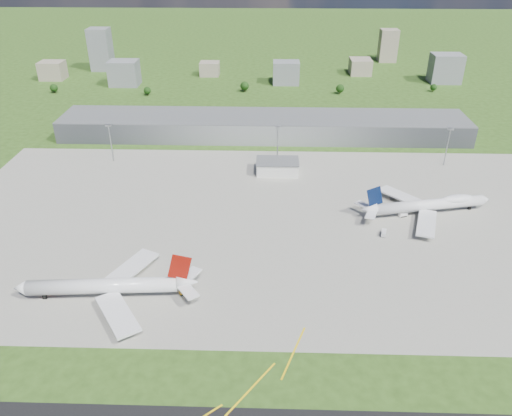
{
  "coord_description": "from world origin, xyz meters",
  "views": [
    {
      "loc": [
        5.17,
        -189.67,
        136.83
      ],
      "look_at": [
        -1.74,
        37.45,
        9.0
      ],
      "focal_mm": 35.0,
      "sensor_mm": 36.0,
      "label": 1
    }
  ],
  "objects_px": {
    "van_white_near": "(384,233)",
    "van_white_far": "(403,215)",
    "airliner_red_twin": "(110,286)",
    "fire_truck": "(48,288)",
    "tug_yellow": "(183,292)",
    "airliner_blue_quad": "(429,205)"
  },
  "relations": [
    {
      "from": "fire_truck",
      "to": "van_white_near",
      "type": "xyz_separation_m",
      "value": [
        152.98,
        49.52,
        -0.55
      ]
    },
    {
      "from": "airliner_blue_quad",
      "to": "fire_truck",
      "type": "xyz_separation_m",
      "value": [
        -181.6,
        -72.91,
        -3.56
      ]
    },
    {
      "from": "airliner_red_twin",
      "to": "fire_truck",
      "type": "relative_size",
      "value": 8.86
    },
    {
      "from": "fire_truck",
      "to": "tug_yellow",
      "type": "distance_m",
      "value": 58.2
    },
    {
      "from": "fire_truck",
      "to": "airliner_blue_quad",
      "type": "bearing_deg",
      "value": 18.82
    },
    {
      "from": "airliner_red_twin",
      "to": "fire_truck",
      "type": "bearing_deg",
      "value": -9.88
    },
    {
      "from": "van_white_near",
      "to": "fire_truck",
      "type": "bearing_deg",
      "value": 122.67
    },
    {
      "from": "airliner_blue_quad",
      "to": "van_white_far",
      "type": "relative_size",
      "value": 14.47
    },
    {
      "from": "airliner_blue_quad",
      "to": "van_white_far",
      "type": "bearing_deg",
      "value": -177.19
    },
    {
      "from": "fire_truck",
      "to": "van_white_near",
      "type": "relative_size",
      "value": 1.55
    },
    {
      "from": "airliner_red_twin",
      "to": "van_white_far",
      "type": "bearing_deg",
      "value": -156.71
    },
    {
      "from": "van_white_far",
      "to": "van_white_near",
      "type": "bearing_deg",
      "value": -147.44
    },
    {
      "from": "fire_truck",
      "to": "tug_yellow",
      "type": "bearing_deg",
      "value": -2.97
    },
    {
      "from": "airliner_blue_quad",
      "to": "tug_yellow",
      "type": "xyz_separation_m",
      "value": [
        -123.41,
        -72.83,
        -4.56
      ]
    },
    {
      "from": "airliner_red_twin",
      "to": "airliner_blue_quad",
      "type": "distance_m",
      "value": 171.32
    },
    {
      "from": "airliner_red_twin",
      "to": "van_white_near",
      "type": "xyz_separation_m",
      "value": [
        125.03,
        52.37,
        -4.29
      ]
    },
    {
      "from": "airliner_red_twin",
      "to": "airliner_blue_quad",
      "type": "bearing_deg",
      "value": -157.8
    },
    {
      "from": "van_white_far",
      "to": "fire_truck",
      "type": "bearing_deg",
      "value": -179.19
    },
    {
      "from": "van_white_near",
      "to": "van_white_far",
      "type": "height_order",
      "value": "van_white_near"
    },
    {
      "from": "airliner_blue_quad",
      "to": "van_white_near",
      "type": "xyz_separation_m",
      "value": [
        -28.62,
        -23.39,
        -4.11
      ]
    },
    {
      "from": "tug_yellow",
      "to": "van_white_far",
      "type": "bearing_deg",
      "value": -6.9
    },
    {
      "from": "airliner_red_twin",
      "to": "tug_yellow",
      "type": "height_order",
      "value": "airliner_red_twin"
    }
  ]
}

